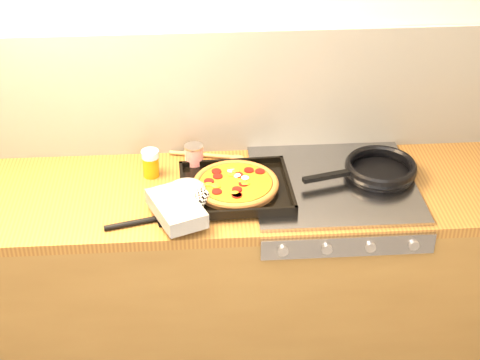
{
  "coord_description": "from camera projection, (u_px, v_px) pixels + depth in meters",
  "views": [
    {
      "loc": [
        -0.05,
        -1.16,
        2.39
      ],
      "look_at": [
        0.1,
        1.08,
        0.95
      ],
      "focal_mm": 55.0,
      "sensor_mm": 36.0,
      "label": 1
    }
  ],
  "objects": [
    {
      "name": "room_shell",
      "position": [
        208.0,
        94.0,
        2.81
      ],
      "size": [
        3.2,
        3.2,
        3.2
      ],
      "color": "white",
      "rests_on": "ground"
    },
    {
      "name": "counter_run",
      "position": [
        215.0,
        283.0,
        2.95
      ],
      "size": [
        3.2,
        0.62,
        0.9
      ],
      "color": "brown",
      "rests_on": "ground"
    },
    {
      "name": "stovetop",
      "position": [
        333.0,
        184.0,
        2.73
      ],
      "size": [
        0.6,
        0.56,
        0.02
      ],
      "primitive_type": "cube",
      "color": "#929397",
      "rests_on": "counter_run"
    },
    {
      "name": "pizza_on_tray",
      "position": [
        219.0,
        190.0,
        2.62
      ],
      "size": [
        0.53,
        0.47,
        0.07
      ],
      "color": "black",
      "rests_on": "stovetop"
    },
    {
      "name": "frying_pan",
      "position": [
        379.0,
        169.0,
        2.75
      ],
      "size": [
        0.47,
        0.33,
        0.04
      ],
      "color": "black",
      "rests_on": "stovetop"
    },
    {
      "name": "tomato_can",
      "position": [
        194.0,
        157.0,
        2.8
      ],
      "size": [
        0.09,
        0.09,
        0.1
      ],
      "color": "#A60D19",
      "rests_on": "counter_run"
    },
    {
      "name": "juice_glass",
      "position": [
        151.0,
        163.0,
        2.76
      ],
      "size": [
        0.07,
        0.07,
        0.11
      ],
      "color": "#C4760B",
      "rests_on": "counter_run"
    },
    {
      "name": "wooden_spoon",
      "position": [
        214.0,
        156.0,
        2.89
      ],
      "size": [
        0.3,
        0.1,
        0.02
      ],
      "color": "#A97947",
      "rests_on": "counter_run"
    },
    {
      "name": "black_spatula",
      "position": [
        147.0,
        221.0,
        2.53
      ],
      "size": [
        0.29,
        0.12,
        0.02
      ],
      "color": "black",
      "rests_on": "counter_run"
    }
  ]
}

